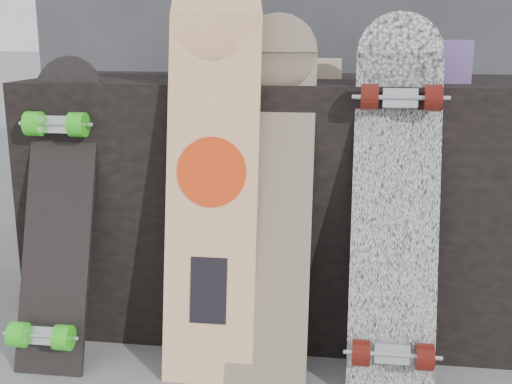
# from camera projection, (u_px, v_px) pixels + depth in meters

# --- Properties ---
(vendor_table) EXTENTS (1.60, 0.60, 0.80)m
(vendor_table) POSITION_uv_depth(u_px,v_px,m) (287.00, 201.00, 2.12)
(vendor_table) COLOR black
(vendor_table) RESTS_ON ground
(merch_box_purple) EXTENTS (0.18, 0.12, 0.10)m
(merch_box_purple) POSITION_uv_depth(u_px,v_px,m) (201.00, 62.00, 2.06)
(merch_box_purple) COLOR #533B79
(merch_box_purple) RESTS_ON vendor_table
(merch_box_small) EXTENTS (0.14, 0.14, 0.12)m
(merch_box_small) POSITION_uv_depth(u_px,v_px,m) (444.00, 61.00, 1.87)
(merch_box_small) COLOR #533B79
(merch_box_small) RESTS_ON vendor_table
(merch_box_flat) EXTENTS (0.22, 0.10, 0.06)m
(merch_box_flat) POSITION_uv_depth(u_px,v_px,m) (307.00, 68.00, 2.05)
(merch_box_flat) COLOR #D1B78C
(merch_box_flat) RESTS_ON vendor_table
(longboard_geisha) EXTENTS (0.25, 0.24, 1.12)m
(longboard_geisha) POSITION_uv_depth(u_px,v_px,m) (212.00, 166.00, 1.74)
(longboard_geisha) COLOR beige
(longboard_geisha) RESTS_ON ground
(longboard_celtic) EXTENTS (0.22, 0.30, 1.00)m
(longboard_celtic) POSITION_uv_depth(u_px,v_px,m) (272.00, 187.00, 1.76)
(longboard_celtic) COLOR tan
(longboard_celtic) RESTS_ON ground
(longboard_cascadia) EXTENTS (0.23, 0.34, 1.00)m
(longboard_cascadia) POSITION_uv_depth(u_px,v_px,m) (396.00, 198.00, 1.70)
(longboard_cascadia) COLOR white
(longboard_cascadia) RESTS_ON ground
(skateboard_dark) EXTENTS (0.20, 0.36, 0.88)m
(skateboard_dark) POSITION_uv_depth(u_px,v_px,m) (57.00, 209.00, 1.84)
(skateboard_dark) COLOR black
(skateboard_dark) RESTS_ON ground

